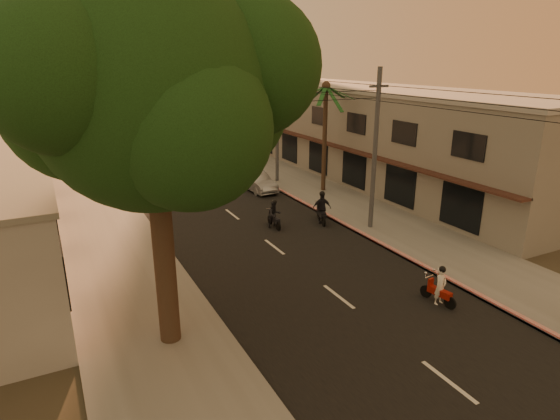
# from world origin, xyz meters

# --- Properties ---
(ground) EXTENTS (160.00, 160.00, 0.00)m
(ground) POSITION_xyz_m (0.00, 0.00, 0.00)
(ground) COLOR #383023
(ground) RESTS_ON ground
(road) EXTENTS (10.00, 140.00, 0.02)m
(road) POSITION_xyz_m (0.00, 20.00, 0.01)
(road) COLOR black
(road) RESTS_ON ground
(sidewalk_right) EXTENTS (5.00, 140.00, 0.12)m
(sidewalk_right) POSITION_xyz_m (7.50, 20.00, 0.06)
(sidewalk_right) COLOR slate
(sidewalk_right) RESTS_ON ground
(sidewalk_left) EXTENTS (5.00, 140.00, 0.12)m
(sidewalk_left) POSITION_xyz_m (-7.50, 20.00, 0.06)
(sidewalk_left) COLOR slate
(sidewalk_left) RESTS_ON ground
(curb_stripe) EXTENTS (0.20, 60.00, 0.20)m
(curb_stripe) POSITION_xyz_m (5.10, 15.00, 0.10)
(curb_stripe) COLOR red
(curb_stripe) RESTS_ON ground
(shophouse_row) EXTENTS (8.80, 34.20, 7.30)m
(shophouse_row) POSITION_xyz_m (13.95, 18.00, 3.65)
(shophouse_row) COLOR gray
(shophouse_row) RESTS_ON ground
(distant_tower) EXTENTS (12.10, 12.10, 28.00)m
(distant_tower) POSITION_xyz_m (16.00, 56.00, 14.00)
(distant_tower) COLOR #B7B5B2
(distant_tower) RESTS_ON ground
(broadleaf_tree) EXTENTS (9.60, 8.70, 12.10)m
(broadleaf_tree) POSITION_xyz_m (-6.61, 2.14, 8.48)
(broadleaf_tree) COLOR black
(broadleaf_tree) RESTS_ON ground
(palm_tree) EXTENTS (5.00, 5.00, 8.20)m
(palm_tree) POSITION_xyz_m (8.00, 16.00, 7.15)
(palm_tree) COLOR black
(palm_tree) RESTS_ON ground
(utility_poles) EXTENTS (1.20, 48.26, 9.00)m
(utility_poles) POSITION_xyz_m (6.20, 20.00, 6.54)
(utility_poles) COLOR #38383A
(utility_poles) RESTS_ON ground
(filler_right) EXTENTS (8.00, 14.00, 6.00)m
(filler_right) POSITION_xyz_m (14.00, 45.00, 3.00)
(filler_right) COLOR #A7A097
(filler_right) RESTS_ON ground
(filler_left_far) EXTENTS (8.00, 14.00, 7.00)m
(filler_left_far) POSITION_xyz_m (-14.00, 52.00, 3.50)
(filler_left_far) COLOR #A7A097
(filler_left_far) RESTS_ON ground
(scooter_red) EXTENTS (0.73, 1.68, 1.65)m
(scooter_red) POSITION_xyz_m (3.27, -0.27, 0.73)
(scooter_red) COLOR black
(scooter_red) RESTS_ON ground
(scooter_mid_a) EXTENTS (0.84, 1.73, 1.70)m
(scooter_mid_a) POSITION_xyz_m (1.34, 10.68, 0.77)
(scooter_mid_a) COLOR black
(scooter_mid_a) RESTS_ON ground
(scooter_mid_b) EXTENTS (1.38, 1.93, 1.98)m
(scooter_mid_b) POSITION_xyz_m (4.20, 10.12, 0.90)
(scooter_mid_b) COLOR black
(scooter_mid_b) RESTS_ON ground
(scooter_far_a) EXTENTS (1.15, 1.83, 1.84)m
(scooter_far_a) POSITION_xyz_m (0.55, 21.55, 0.84)
(scooter_far_a) COLOR black
(scooter_far_a) RESTS_ON ground
(scooter_far_b) EXTENTS (1.19, 1.63, 1.61)m
(scooter_far_b) POSITION_xyz_m (2.40, 24.78, 0.74)
(scooter_far_b) COLOR black
(scooter_far_b) RESTS_ON ground
(parked_car) EXTENTS (1.99, 4.43, 1.40)m
(parked_car) POSITION_xyz_m (3.70, 18.42, 0.70)
(parked_car) COLOR #95989C
(parked_car) RESTS_ON ground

